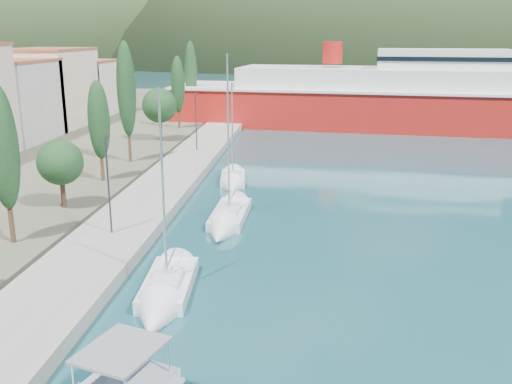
# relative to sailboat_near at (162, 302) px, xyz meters

# --- Properties ---
(ground) EXTENTS (1400.00, 1400.00, 0.00)m
(ground) POSITION_rel_sailboat_near_xyz_m (3.69, 114.75, -0.31)
(ground) COLOR #1A4C53
(quay) EXTENTS (5.00, 88.00, 0.80)m
(quay) POSITION_rel_sailboat_near_xyz_m (-5.31, 20.75, 0.09)
(quay) COLOR gray
(quay) RESTS_ON ground
(tree_row) EXTENTS (4.02, 62.70, 11.52)m
(tree_row) POSITION_rel_sailboat_near_xyz_m (-10.70, 29.19, 5.54)
(tree_row) COLOR #47301E
(tree_row) RESTS_ON land_strip
(lamp_posts) EXTENTS (0.15, 48.98, 6.06)m
(lamp_posts) POSITION_rel_sailboat_near_xyz_m (-5.31, 9.64, 3.78)
(lamp_posts) COLOR #2D2D33
(lamp_posts) RESTS_ON quay
(sailboat_near) EXTENTS (2.89, 8.01, 11.30)m
(sailboat_near) POSITION_rel_sailboat_near_xyz_m (0.00, 0.00, 0.00)
(sailboat_near) COLOR silver
(sailboat_near) RESTS_ON ground
(sailboat_mid) EXTENTS (2.41, 8.69, 12.45)m
(sailboat_mid) POSITION_rel_sailboat_near_xyz_m (1.27, 11.86, -0.00)
(sailboat_mid) COLOR silver
(sailboat_mid) RESTS_ON ground
(sailboat_far) EXTENTS (2.85, 6.77, 9.65)m
(sailboat_far) POSITION_rel_sailboat_near_xyz_m (0.22, 22.88, -0.03)
(sailboat_far) COLOR silver
(sailboat_far) RESTS_ON ground
(ferry) EXTENTS (63.71, 20.61, 12.43)m
(ferry) POSITION_rel_sailboat_near_xyz_m (18.28, 57.47, 3.48)
(ferry) COLOR #AD1913
(ferry) RESTS_ON ground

